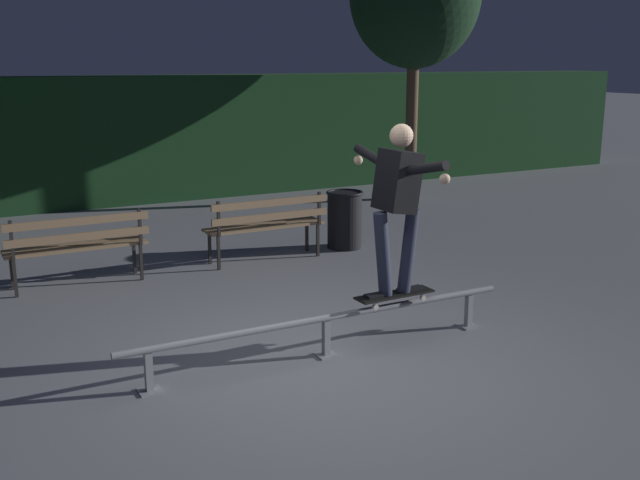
{
  "coord_description": "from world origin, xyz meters",
  "views": [
    {
      "loc": [
        -2.94,
        -5.3,
        2.58
      ],
      "look_at": [
        0.36,
        0.98,
        0.85
      ],
      "focal_mm": 41.8,
      "sensor_mm": 36.0,
      "label": 1
    }
  ],
  "objects": [
    {
      "name": "ground_plane",
      "position": [
        0.0,
        0.0,
        0.0
      ],
      "size": [
        90.0,
        90.0,
        0.0
      ],
      "primitive_type": "plane",
      "color": "slate"
    },
    {
      "name": "hedge_backdrop",
      "position": [
        0.0,
        8.54,
        1.14
      ],
      "size": [
        24.0,
        1.2,
        2.28
      ],
      "primitive_type": "cube",
      "color": "#193D1E",
      "rests_on": "ground"
    },
    {
      "name": "grind_rail",
      "position": [
        0.0,
        0.18,
        0.3
      ],
      "size": [
        3.76,
        0.18,
        0.38
      ],
      "color": "gray",
      "rests_on": "ground"
    },
    {
      "name": "skateboard",
      "position": [
        0.72,
        0.18,
        0.46
      ],
      "size": [
        0.79,
        0.22,
        0.09
      ],
      "color": "black",
      "rests_on": "grind_rail"
    },
    {
      "name": "skateboarder",
      "position": [
        0.72,
        0.18,
        1.39
      ],
      "size": [
        0.62,
        1.41,
        1.56
      ],
      "color": "black",
      "rests_on": "skateboard"
    },
    {
      "name": "park_bench_leftmost",
      "position": [
        -1.55,
        3.34,
        0.54
      ],
      "size": [
        1.6,
        0.43,
        0.88
      ],
      "color": "#282623",
      "rests_on": "ground"
    },
    {
      "name": "park_bench_left_center",
      "position": [
        0.83,
        3.34,
        0.54
      ],
      "size": [
        1.6,
        0.43,
        0.88
      ],
      "color": "#282623",
      "rests_on": "ground"
    },
    {
      "name": "trash_can",
      "position": [
        2.08,
        3.51,
        0.41
      ],
      "size": [
        0.52,
        0.52,
        0.8
      ],
      "color": "black",
      "rests_on": "ground"
    }
  ]
}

